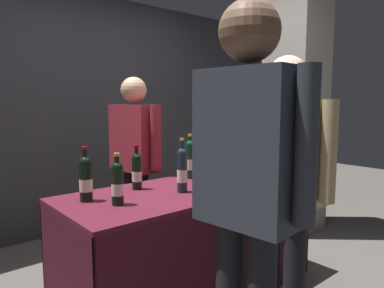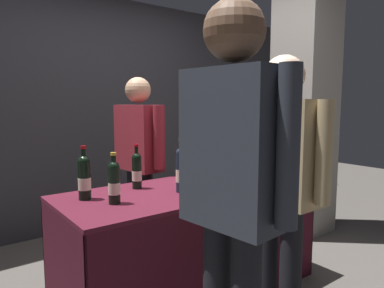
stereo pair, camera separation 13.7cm
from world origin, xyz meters
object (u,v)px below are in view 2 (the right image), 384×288
at_px(wine_glass_mid, 232,167).
at_px(vendor_presenter, 139,151).
at_px(concrete_pillar, 305,80).
at_px(display_bottle_0, 270,163).
at_px(taster_foreground_right, 281,174).
at_px(tasting_table, 192,219).
at_px(flower_vase, 223,157).
at_px(featured_wine_bottle, 246,157).
at_px(wine_glass_near_vendor, 256,164).

xyz_separation_m(wine_glass_mid, vendor_presenter, (-0.37, 0.76, 0.06)).
distance_m(concrete_pillar, wine_glass_mid, 1.55).
xyz_separation_m(display_bottle_0, taster_foreground_right, (-0.49, -0.49, 0.05)).
relative_size(tasting_table, wine_glass_mid, 12.56).
bearing_deg(display_bottle_0, taster_foreground_right, -134.92).
relative_size(display_bottle_0, flower_vase, 0.78).
relative_size(featured_wine_bottle, flower_vase, 0.82).
relative_size(display_bottle_0, vendor_presenter, 0.21).
relative_size(wine_glass_mid, flower_vase, 0.35).
bearing_deg(vendor_presenter, wine_glass_near_vendor, 29.19).
bearing_deg(wine_glass_near_vendor, featured_wine_bottle, 68.12).
distance_m(wine_glass_mid, taster_foreground_right, 0.72).
bearing_deg(tasting_table, taster_foreground_right, -81.72).
xyz_separation_m(featured_wine_bottle, wine_glass_mid, (-0.25, -0.10, -0.03)).
relative_size(tasting_table, display_bottle_0, 5.65).
height_order(wine_glass_near_vendor, flower_vase, flower_vase).
distance_m(concrete_pillar, featured_wine_bottle, 1.30).
relative_size(concrete_pillar, taster_foreground_right, 1.97).
height_order(flower_vase, taster_foreground_right, taster_foreground_right).
xyz_separation_m(tasting_table, display_bottle_0, (0.59, -0.20, 0.37)).
xyz_separation_m(wine_glass_near_vendor, taster_foreground_right, (-0.46, -0.61, 0.08)).
xyz_separation_m(wine_glass_near_vendor, vendor_presenter, (-0.56, 0.82, 0.06)).
bearing_deg(concrete_pillar, taster_foreground_right, -148.22).
bearing_deg(wine_glass_mid, concrete_pillar, 13.72).
height_order(concrete_pillar, tasting_table, concrete_pillar).
distance_m(featured_wine_bottle, wine_glass_near_vendor, 0.18).
relative_size(concrete_pillar, display_bottle_0, 9.87).
bearing_deg(display_bottle_0, wine_glass_mid, 140.87).
xyz_separation_m(featured_wine_bottle, wine_glass_near_vendor, (-0.06, -0.16, -0.03)).
relative_size(tasting_table, vendor_presenter, 1.16).
distance_m(flower_vase, taster_foreground_right, 0.95).
bearing_deg(concrete_pillar, tasting_table, -169.81).
bearing_deg(concrete_pillar, display_bottle_0, -155.64).
bearing_deg(concrete_pillar, wine_glass_near_vendor, -161.40).
bearing_deg(featured_wine_bottle, taster_foreground_right, -124.10).
bearing_deg(taster_foreground_right, flower_vase, -21.88).
distance_m(tasting_table, featured_wine_bottle, 0.73).
height_order(featured_wine_bottle, wine_glass_mid, featured_wine_bottle).
height_order(tasting_table, wine_glass_mid, wine_glass_mid).
bearing_deg(wine_glass_mid, vendor_presenter, 116.20).
height_order(featured_wine_bottle, flower_vase, flower_vase).
bearing_deg(taster_foreground_right, vendor_presenter, 4.91).
distance_m(wine_glass_mid, vendor_presenter, 0.85).
distance_m(tasting_table, vendor_presenter, 0.84).
bearing_deg(featured_wine_bottle, display_bottle_0, -96.97).
height_order(tasting_table, display_bottle_0, display_bottle_0).
relative_size(featured_wine_bottle, display_bottle_0, 1.05).
xyz_separation_m(featured_wine_bottle, vendor_presenter, (-0.63, 0.66, 0.03)).
distance_m(concrete_pillar, vendor_presenter, 1.88).
bearing_deg(vendor_presenter, taster_foreground_right, -1.03).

